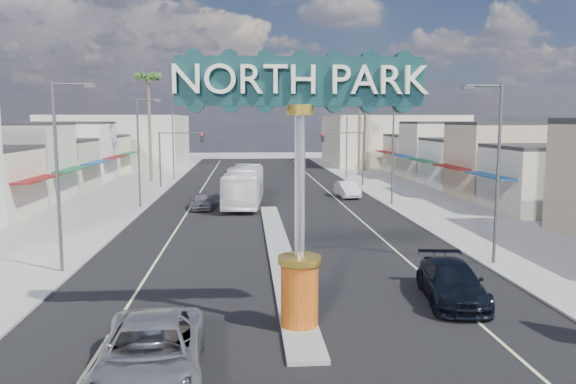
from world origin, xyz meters
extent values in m
plane|color=gray|center=(0.00, 30.00, 0.00)|extent=(160.00, 160.00, 0.00)
cube|color=black|center=(0.00, 30.00, 0.01)|extent=(20.00, 120.00, 0.01)
cube|color=gray|center=(0.00, 14.00, 0.08)|extent=(1.30, 30.00, 0.16)
cube|color=gray|center=(-14.00, 30.00, 0.06)|extent=(8.00, 120.00, 0.12)
cube|color=gray|center=(14.00, 30.00, 0.06)|extent=(8.00, 120.00, 0.12)
cube|color=beige|center=(-24.00, 43.00, 3.00)|extent=(12.00, 42.00, 6.00)
cube|color=#B7B29E|center=(24.00, 43.00, 3.00)|extent=(12.00, 42.00, 6.00)
cube|color=#B7B29E|center=(-22.00, 75.00, 4.00)|extent=(20.00, 20.00, 8.00)
cube|color=beige|center=(22.00, 75.00, 4.00)|extent=(20.00, 20.00, 8.00)
cylinder|color=red|center=(0.00, 2.00, 1.26)|extent=(1.30, 1.30, 2.20)
cylinder|color=gold|center=(0.00, 2.00, 2.49)|extent=(1.50, 1.50, 0.25)
cylinder|color=#B7B7BC|center=(0.00, 2.00, 5.01)|extent=(0.36, 0.36, 4.80)
cylinder|color=gold|center=(0.00, 2.00, 7.58)|extent=(0.90, 0.90, 0.35)
cube|color=#0F2F30|center=(0.00, 2.00, 8.51)|extent=(8.20, 0.50, 1.60)
cylinder|color=#47474C|center=(-11.00, 44.00, 3.00)|extent=(0.18, 0.18, 6.00)
cylinder|color=#47474C|center=(-8.50, 44.00, 5.90)|extent=(5.00, 0.12, 0.12)
cube|color=black|center=(-6.50, 44.00, 5.40)|extent=(0.32, 0.32, 1.00)
sphere|color=red|center=(-6.50, 43.82, 5.72)|extent=(0.22, 0.22, 0.22)
cylinder|color=#47474C|center=(11.00, 44.00, 3.00)|extent=(0.18, 0.18, 6.00)
cylinder|color=#47474C|center=(8.50, 44.00, 5.90)|extent=(5.00, 0.12, 0.12)
cube|color=black|center=(6.50, 44.00, 5.40)|extent=(0.32, 0.32, 1.00)
sphere|color=red|center=(6.50, 43.82, 5.72)|extent=(0.22, 0.22, 0.22)
cylinder|color=#47474C|center=(-10.60, 10.00, 4.50)|extent=(0.16, 0.16, 9.00)
cylinder|color=#47474C|center=(-9.70, 10.00, 8.90)|extent=(1.80, 0.10, 0.10)
cube|color=#47474C|center=(-8.90, 10.00, 8.80)|extent=(0.50, 0.22, 0.15)
cylinder|color=#47474C|center=(-10.60, 30.00, 4.50)|extent=(0.16, 0.16, 9.00)
cylinder|color=#47474C|center=(-9.70, 30.00, 8.90)|extent=(1.80, 0.10, 0.10)
cube|color=#47474C|center=(-8.90, 30.00, 8.80)|extent=(0.50, 0.22, 0.15)
cylinder|color=#47474C|center=(-10.60, 52.00, 4.50)|extent=(0.16, 0.16, 9.00)
cylinder|color=#47474C|center=(-9.70, 52.00, 8.90)|extent=(1.80, 0.10, 0.10)
cube|color=#47474C|center=(-8.90, 52.00, 8.80)|extent=(0.50, 0.22, 0.15)
cylinder|color=#47474C|center=(10.60, 10.00, 4.50)|extent=(0.16, 0.16, 9.00)
cylinder|color=#47474C|center=(9.70, 10.00, 8.90)|extent=(1.80, 0.10, 0.10)
cube|color=#47474C|center=(8.90, 10.00, 8.80)|extent=(0.50, 0.22, 0.15)
cylinder|color=#47474C|center=(10.60, 30.00, 4.50)|extent=(0.16, 0.16, 9.00)
cylinder|color=#47474C|center=(9.70, 30.00, 8.90)|extent=(1.80, 0.10, 0.10)
cube|color=#47474C|center=(8.90, 30.00, 8.80)|extent=(0.50, 0.22, 0.15)
cylinder|color=#47474C|center=(10.60, 52.00, 4.50)|extent=(0.16, 0.16, 9.00)
cylinder|color=#47474C|center=(9.70, 52.00, 8.90)|extent=(1.80, 0.10, 0.10)
cube|color=#47474C|center=(8.90, 52.00, 8.80)|extent=(0.50, 0.22, 0.15)
cylinder|color=brown|center=(-13.00, 50.00, 6.00)|extent=(0.36, 0.36, 12.00)
cylinder|color=brown|center=(13.00, 56.00, 5.50)|extent=(0.36, 0.36, 11.00)
cylinder|color=brown|center=(15.00, 62.00, 6.50)|extent=(0.36, 0.36, 13.00)
imported|color=#9D9EA2|center=(-4.48, -1.76, 0.86)|extent=(3.24, 6.38, 1.73)
imported|color=black|center=(6.40, 4.61, 0.78)|extent=(2.90, 5.65, 1.57)
imported|color=slate|center=(-5.50, 29.04, 0.69)|extent=(1.90, 4.15, 1.38)
imported|color=silver|center=(7.70, 35.33, 0.75)|extent=(1.95, 4.65, 1.49)
imported|color=white|center=(-2.00, 31.21, 1.65)|extent=(3.63, 11.99, 3.29)
camera|label=1|loc=(-1.80, -16.73, 7.25)|focal=35.00mm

